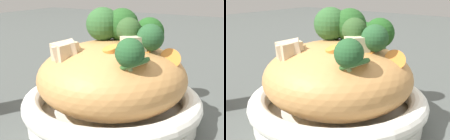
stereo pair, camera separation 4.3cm
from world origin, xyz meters
The scene contains 7 objects.
ground_plane centered at (0.00, 0.00, 0.00)m, with size 3.00×3.00×0.00m, color #474B48.
serving_bowl centered at (0.00, 0.00, 0.03)m, with size 0.27×0.27×0.05m.
noodle_heap centered at (0.00, 0.00, 0.07)m, with size 0.22×0.22×0.11m.
broccoli_florets centered at (0.01, 0.03, 0.14)m, with size 0.13×0.19×0.08m.
carrot_coins centered at (0.06, 0.00, 0.12)m, with size 0.09×0.08×0.04m.
zucchini_slices centered at (0.05, -0.01, 0.11)m, with size 0.07×0.13×0.03m.
chicken_chunks centered at (-0.02, -0.04, 0.12)m, with size 0.12×0.09×0.03m.
Camera 1 is at (0.22, -0.35, 0.21)m, focal length 47.76 mm.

